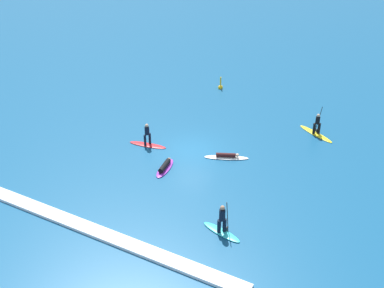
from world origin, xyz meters
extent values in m
plane|color=navy|center=(0.00, 0.00, 0.00)|extent=(120.00, 120.00, 0.00)
ellipsoid|color=#33C6CC|center=(5.65, -7.00, 0.05)|extent=(2.57, 1.16, 0.10)
cylinder|color=black|center=(5.54, -7.11, 0.51)|extent=(0.26, 0.26, 0.82)
cylinder|color=black|center=(5.76, -6.88, 0.51)|extent=(0.26, 0.26, 0.82)
cylinder|color=black|center=(5.65, -7.00, 1.27)|extent=(0.41, 0.41, 0.69)
sphere|color=#A37556|center=(5.65, -7.00, 1.74)|extent=(0.31, 0.31, 0.26)
cylinder|color=black|center=(5.86, -6.77, 1.10)|extent=(0.10, 0.26, 1.99)
cube|color=black|center=(5.86, -6.77, 0.16)|extent=(0.11, 0.21, 0.32)
ellipsoid|color=purple|center=(-0.44, -2.97, 0.05)|extent=(1.06, 2.49, 0.10)
cylinder|color=black|center=(-0.43, -3.02, 0.27)|extent=(0.56, 1.43, 0.35)
sphere|color=#A37556|center=(-0.56, -2.22, 0.29)|extent=(0.25, 0.25, 0.22)
ellipsoid|color=white|center=(2.59, 0.19, 0.05)|extent=(3.02, 1.81, 0.10)
cylinder|color=#381414|center=(2.54, 0.17, 0.24)|extent=(1.34, 0.82, 0.30)
sphere|color=beige|center=(3.26, 0.50, 0.26)|extent=(0.32, 0.32, 0.25)
ellipsoid|color=yellow|center=(7.04, 6.41, 0.04)|extent=(3.08, 1.98, 0.07)
cylinder|color=black|center=(7.20, 6.50, 0.49)|extent=(0.28, 0.28, 0.83)
cylinder|color=black|center=(6.89, 6.31, 0.49)|extent=(0.28, 0.28, 0.83)
cylinder|color=black|center=(7.04, 6.41, 1.18)|extent=(0.44, 0.44, 0.55)
sphere|color=tan|center=(7.04, 6.41, 1.58)|extent=(0.32, 0.32, 0.24)
cylinder|color=black|center=(7.03, 6.71, 1.10)|extent=(0.27, 0.45, 2.01)
cube|color=black|center=(7.03, 6.71, 0.13)|extent=(0.15, 0.20, 0.32)
ellipsoid|color=red|center=(-3.11, -0.94, 0.04)|extent=(2.84, 1.06, 0.08)
cylinder|color=black|center=(-3.04, -0.75, 0.50)|extent=(0.20, 0.20, 0.84)
cylinder|color=black|center=(-3.19, -1.13, 0.50)|extent=(0.20, 0.20, 0.84)
cylinder|color=black|center=(-3.11, -0.94, 1.21)|extent=(0.38, 0.38, 0.59)
sphere|color=tan|center=(-3.11, -0.94, 1.63)|extent=(0.27, 0.27, 0.24)
sphere|color=yellow|center=(-2.81, 10.52, 0.10)|extent=(0.42, 0.42, 0.42)
cylinder|color=yellow|center=(-2.81, 10.52, 0.54)|extent=(0.12, 0.12, 1.08)
cube|color=white|center=(0.00, -10.30, 0.09)|extent=(17.46, 0.90, 0.18)
camera|label=1|loc=(14.34, -26.50, 18.28)|focal=46.68mm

